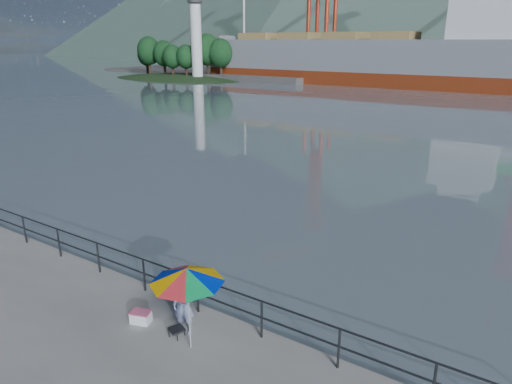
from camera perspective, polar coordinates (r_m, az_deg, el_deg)
guardrail at (r=13.01m, az=-10.72°, el=-11.24°), size 22.00×0.06×1.03m
lighthouse_islet at (r=93.16m, az=-9.78°, el=14.10°), size 48.00×26.40×19.20m
fisherman at (r=11.58m, az=-9.01°, el=-13.77°), size 0.64×0.52×1.53m
beach_umbrella at (r=10.46m, az=-8.63°, el=-10.27°), size 1.88×1.88×2.09m
folding_stool at (r=11.81m, az=-9.84°, el=-16.87°), size 0.44×0.44×0.22m
cooler_bag at (r=12.48m, az=-14.20°, el=-14.96°), size 0.57×0.47×0.28m
fishing_rod at (r=12.93m, az=-6.31°, el=-13.91°), size 0.50×1.76×1.28m
bulk_carrier at (r=81.00m, az=14.41°, el=15.88°), size 56.93×9.85×14.50m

